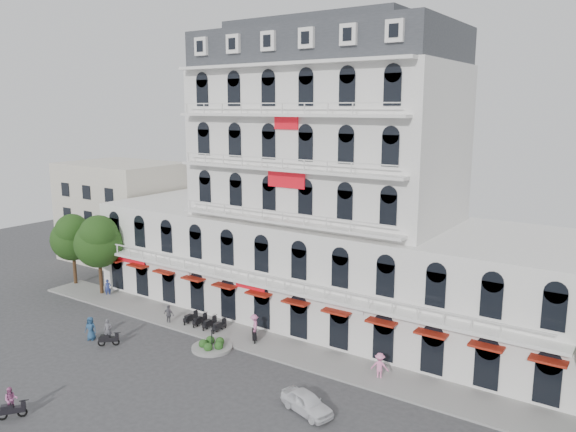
{
  "coord_description": "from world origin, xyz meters",
  "views": [
    {
      "loc": [
        25.09,
        -24.56,
        18.59
      ],
      "look_at": [
        1.46,
        10.0,
        10.47
      ],
      "focal_mm": 35.0,
      "sensor_mm": 36.0,
      "label": 1
    }
  ],
  "objects_px": {
    "rider_west": "(108,334)",
    "rider_center": "(254,327)",
    "parked_car": "(307,402)",
    "rider_southwest": "(11,403)"
  },
  "relations": [
    {
      "from": "rider_west",
      "to": "parked_car",
      "type": "bearing_deg",
      "value": -40.61
    },
    {
      "from": "parked_car",
      "to": "rider_southwest",
      "type": "relative_size",
      "value": 1.87
    },
    {
      "from": "parked_car",
      "to": "rider_west",
      "type": "distance_m",
      "value": 18.29
    },
    {
      "from": "parked_car",
      "to": "rider_west",
      "type": "height_order",
      "value": "rider_west"
    },
    {
      "from": "rider_west",
      "to": "rider_center",
      "type": "height_order",
      "value": "rider_center"
    },
    {
      "from": "rider_west",
      "to": "rider_center",
      "type": "distance_m",
      "value": 11.54
    },
    {
      "from": "rider_west",
      "to": "rider_southwest",
      "type": "relative_size",
      "value": 1.09
    },
    {
      "from": "rider_southwest",
      "to": "rider_center",
      "type": "xyz_separation_m",
      "value": [
        5.16,
        17.33,
        0.21
      ]
    },
    {
      "from": "rider_center",
      "to": "rider_southwest",
      "type": "bearing_deg",
      "value": -56.38
    },
    {
      "from": "rider_southwest",
      "to": "rider_center",
      "type": "distance_m",
      "value": 18.08
    }
  ]
}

